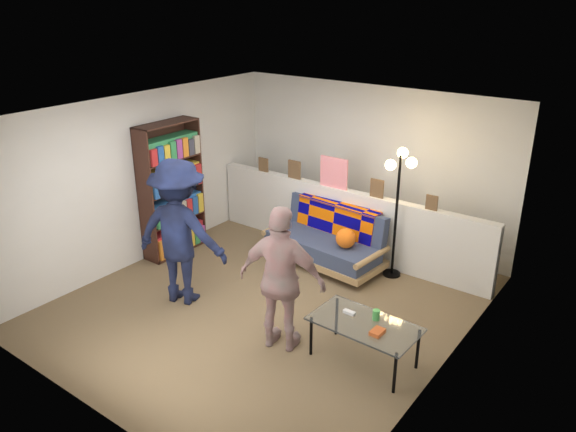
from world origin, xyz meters
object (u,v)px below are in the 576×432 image
(futon_sofa, at_px, (327,241))
(person_left, at_px, (180,232))
(floor_lamp, at_px, (399,188))
(bookshelf, at_px, (171,194))
(coffee_table, at_px, (365,326))
(person_right, at_px, (282,280))

(futon_sofa, height_order, person_left, person_left)
(futon_sofa, relative_size, floor_lamp, 1.01)
(bookshelf, bearing_deg, coffee_table, -11.08)
(bookshelf, xyz_separation_m, floor_lamp, (2.98, 1.26, 0.35))
(coffee_table, height_order, floor_lamp, floor_lamp)
(floor_lamp, xyz_separation_m, person_left, (-1.83, -2.18, -0.34))
(coffee_table, xyz_separation_m, person_right, (-0.86, -0.28, 0.38))
(bookshelf, distance_m, person_left, 1.47)
(bookshelf, bearing_deg, futon_sofa, 26.24)
(coffee_table, bearing_deg, futon_sofa, 132.41)
(floor_lamp, height_order, person_left, person_left)
(floor_lamp, bearing_deg, person_left, -129.98)
(coffee_table, relative_size, person_right, 0.69)
(floor_lamp, distance_m, person_left, 2.87)
(bookshelf, relative_size, floor_lamp, 1.10)
(floor_lamp, bearing_deg, futon_sofa, -164.71)
(floor_lamp, relative_size, person_right, 1.08)
(bookshelf, xyz_separation_m, person_right, (2.76, -0.99, -0.09))
(futon_sofa, distance_m, bookshelf, 2.36)
(person_right, bearing_deg, floor_lamp, -110.21)
(coffee_table, height_order, person_right, person_right)
(coffee_table, height_order, person_left, person_left)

